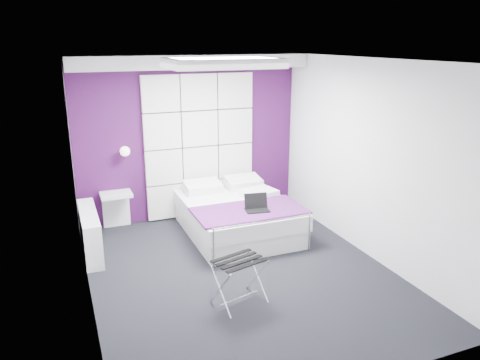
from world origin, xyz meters
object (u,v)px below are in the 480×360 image
Objects in this scene: laptop at (256,206)px; bed at (237,216)px; wall_lamp at (125,151)px; radiator at (90,233)px; luggage_rack at (239,281)px; nightstand at (116,194)px.

bed is at bearing 109.47° from laptop.
wall_lamp is 0.08× the size of bed.
bed is (1.47, -0.86, -0.94)m from wall_lamp.
radiator reaches higher than luggage_rack.
luggage_rack is (-0.70, -1.83, -0.02)m from bed.
radiator is at bearing 111.18° from luggage_rack.
wall_lamp is 0.28× the size of luggage_rack.
wall_lamp is 2.16m from laptop.
bed is at bearing 54.07° from luggage_rack.
bed is 0.58m from laptop.
bed is (2.11, -0.10, -0.02)m from radiator.
bed is 5.75× the size of laptop.
nightstand is 2.83m from luggage_rack.
wall_lamp is 1.35m from radiator.
wall_lamp reaches higher than luggage_rack.
nightstand is (0.46, 0.72, 0.27)m from radiator.
nightstand is 0.87× the size of luggage_rack.
radiator is 3.69× the size of laptop.
nightstand is at bearing 152.33° from laptop.
nightstand is 1.42× the size of laptop.
laptop is at bearing -36.83° from nightstand.
wall_lamp reaches higher than bed.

